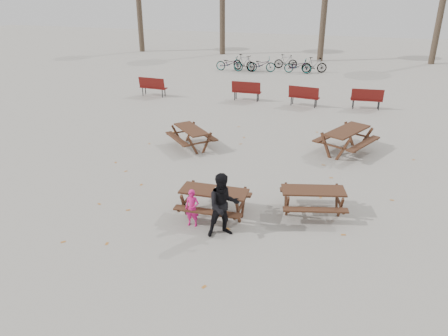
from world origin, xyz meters
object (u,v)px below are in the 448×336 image
(picnic_table_east, at_px, (312,202))
(adult, at_px, (223,205))
(picnic_table_north, at_px, (191,138))
(food_tray, at_px, (224,194))
(child, at_px, (192,208))
(main_picnic_table, at_px, (214,197))
(picnic_table_far, at_px, (346,141))
(soda_bottle, at_px, (216,191))

(picnic_table_east, bearing_deg, adult, -153.23)
(adult, bearing_deg, picnic_table_north, 87.53)
(food_tray, height_order, picnic_table_east, food_tray)
(child, height_order, picnic_table_east, child)
(adult, xyz_separation_m, picnic_table_north, (-2.83, 5.57, -0.47))
(child, bearing_deg, main_picnic_table, 56.76)
(main_picnic_table, xyz_separation_m, picnic_table_east, (2.55, 0.85, -0.22))
(adult, xyz_separation_m, picnic_table_east, (2.06, 1.70, -0.48))
(main_picnic_table, xyz_separation_m, picnic_table_far, (3.33, 5.77, -0.15))
(food_tray, distance_m, soda_bottle, 0.23)
(picnic_table_east, height_order, picnic_table_north, picnic_table_north)
(adult, bearing_deg, picnic_table_east, 10.19)
(main_picnic_table, xyz_separation_m, food_tray, (0.32, -0.16, 0.21))
(picnic_table_far, bearing_deg, main_picnic_table, 177.61)
(picnic_table_east, relative_size, picnic_table_north, 0.97)
(picnic_table_north, bearing_deg, picnic_table_far, 55.85)
(child, relative_size, picnic_table_north, 0.59)
(food_tray, bearing_deg, picnic_table_far, 63.03)
(main_picnic_table, relative_size, soda_bottle, 10.59)
(picnic_table_east, distance_m, picnic_table_far, 4.98)
(main_picnic_table, distance_m, food_tray, 0.41)
(main_picnic_table, bearing_deg, food_tray, -27.01)
(adult, bearing_deg, main_picnic_table, 91.16)
(soda_bottle, bearing_deg, adult, -59.90)
(food_tray, xyz_separation_m, picnic_table_east, (2.24, 1.01, -0.43))
(picnic_table_east, bearing_deg, picnic_table_far, 68.23)
(child, distance_m, picnic_table_north, 5.69)
(adult, distance_m, picnic_table_north, 6.27)
(picnic_table_north, xyz_separation_m, picnic_table_far, (5.66, 1.04, 0.07))
(soda_bottle, height_order, picnic_table_east, soda_bottle)
(food_tray, relative_size, picnic_table_far, 0.09)
(soda_bottle, relative_size, picnic_table_far, 0.08)
(main_picnic_table, xyz_separation_m, soda_bottle, (0.09, -0.15, 0.26))
(food_tray, bearing_deg, adult, -75.03)
(adult, height_order, picnic_table_far, adult)
(main_picnic_table, height_order, picnic_table_far, picnic_table_far)
(adult, height_order, picnic_table_north, adult)
(food_tray, bearing_deg, soda_bottle, 176.19)
(food_tray, height_order, picnic_table_far, picnic_table_far)
(main_picnic_table, distance_m, picnic_table_far, 6.66)
(food_tray, distance_m, child, 0.90)
(soda_bottle, xyz_separation_m, picnic_table_north, (-2.42, 4.88, -0.47))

